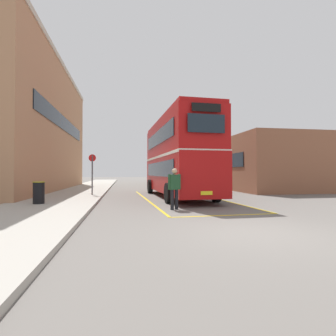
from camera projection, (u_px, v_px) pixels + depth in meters
ground_plane at (166, 192)px, 20.77m from camera, size 135.60×135.60×0.00m
sidewalk_left at (84, 190)px, 22.06m from camera, size 4.00×57.60×0.14m
brick_building_left at (22, 126)px, 21.14m from camera, size 6.55×19.93×10.35m
depot_building_right at (250, 165)px, 26.14m from camera, size 7.12×16.04×4.51m
double_decker_bus at (177, 156)px, 16.23m from camera, size 3.07×10.29×4.75m
single_deck_bus at (168, 171)px, 35.80m from camera, size 3.51×9.19×3.02m
pedestrian_boarding at (174, 186)px, 10.73m from camera, size 0.52×0.40×1.67m
litter_bin at (39, 193)px, 11.57m from camera, size 0.51×0.51×0.97m
bus_stop_sign at (92, 170)px, 16.26m from camera, size 0.44×0.13×2.48m
bay_marking_yellow at (185, 200)px, 14.33m from camera, size 4.65×12.38×0.01m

